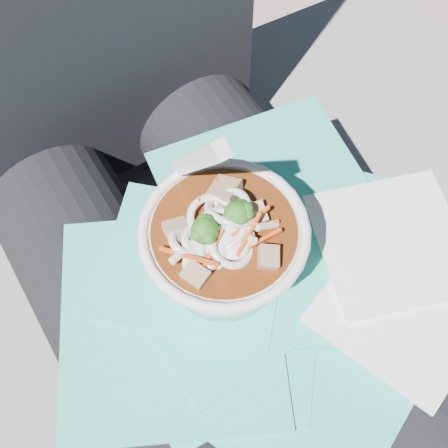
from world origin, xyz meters
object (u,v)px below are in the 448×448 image
stone_ledge (176,303)px  plastic_bag (244,289)px  lap (229,318)px  person_body (182,234)px  udon_bowl (223,245)px

stone_ledge → plastic_bag: bearing=-86.4°
lap → person_body: (0.00, 0.09, 0.03)m
lap → udon_bowl: udon_bowl is taller
lap → person_body: 0.10m
person_body → udon_bowl: bearing=-88.6°
person_body → udon_bowl: person_body is taller
lap → person_body: person_body is taller
stone_ledge → lap: lap is taller
person_body → plastic_bag: bearing=-84.4°
person_body → stone_ledge: bearing=90.0°
udon_bowl → person_body: bearing=91.4°
stone_ledge → plastic_bag: plastic_bag is taller
person_body → plastic_bag: size_ratio=2.44×
lap → plastic_bag: size_ratio=1.20×
person_body → plastic_bag: person_body is taller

